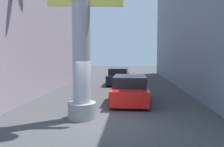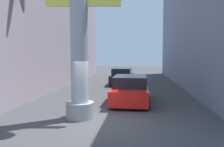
{
  "view_description": "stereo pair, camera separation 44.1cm",
  "coord_description": "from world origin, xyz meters",
  "px_view_note": "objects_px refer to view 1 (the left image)",
  "views": [
    {
      "loc": [
        1.03,
        -8.68,
        2.72
      ],
      "look_at": [
        0.0,
        3.3,
        1.76
      ],
      "focal_mm": 35.0,
      "sensor_mm": 36.0,
      "label": 1
    },
    {
      "loc": [
        1.47,
        -8.63,
        2.72
      ],
      "look_at": [
        0.0,
        3.3,
        1.76
      ],
      "focal_mm": 35.0,
      "sensor_mm": 36.0,
      "label": 2
    }
  ],
  "objects_px": {
    "street_lamp": "(195,28)",
    "neon_sign_pole": "(81,5)",
    "car_lead": "(130,90)",
    "palm_tree_near_left": "(5,31)",
    "palm_tree_far_left": "(71,33)",
    "pedestrian_far_left": "(77,73)",
    "car_far": "(119,77)"
  },
  "relations": [
    {
      "from": "palm_tree_far_left",
      "to": "pedestrian_far_left",
      "type": "distance_m",
      "value": 6.42
    },
    {
      "from": "street_lamp",
      "to": "palm_tree_near_left",
      "type": "relative_size",
      "value": 1.18
    },
    {
      "from": "car_far",
      "to": "palm_tree_near_left",
      "type": "xyz_separation_m",
      "value": [
        -5.35,
        -10.04,
        3.28
      ]
    },
    {
      "from": "palm_tree_near_left",
      "to": "street_lamp",
      "type": "bearing_deg",
      "value": 22.19
    },
    {
      "from": "palm_tree_near_left",
      "to": "neon_sign_pole",
      "type": "bearing_deg",
      "value": -20.93
    },
    {
      "from": "palm_tree_far_left",
      "to": "neon_sign_pole",
      "type": "bearing_deg",
      "value": -73.25
    },
    {
      "from": "street_lamp",
      "to": "car_far",
      "type": "height_order",
      "value": "street_lamp"
    },
    {
      "from": "neon_sign_pole",
      "to": "street_lamp",
      "type": "xyz_separation_m",
      "value": [
        6.42,
        6.1,
        -0.21
      ]
    },
    {
      "from": "car_far",
      "to": "pedestrian_far_left",
      "type": "bearing_deg",
      "value": 160.12
    },
    {
      "from": "neon_sign_pole",
      "to": "pedestrian_far_left",
      "type": "height_order",
      "value": "neon_sign_pole"
    },
    {
      "from": "car_lead",
      "to": "palm_tree_far_left",
      "type": "height_order",
      "value": "palm_tree_far_left"
    },
    {
      "from": "car_lead",
      "to": "palm_tree_near_left",
      "type": "distance_m",
      "value": 7.48
    },
    {
      "from": "car_far",
      "to": "pedestrian_far_left",
      "type": "distance_m",
      "value": 4.83
    },
    {
      "from": "neon_sign_pole",
      "to": "pedestrian_far_left",
      "type": "xyz_separation_m",
      "value": [
        -3.59,
        13.36,
        -3.87
      ]
    },
    {
      "from": "street_lamp",
      "to": "pedestrian_far_left",
      "type": "xyz_separation_m",
      "value": [
        -10.01,
        7.26,
        -3.66
      ]
    },
    {
      "from": "palm_tree_far_left",
      "to": "pedestrian_far_left",
      "type": "bearing_deg",
      "value": -67.92
    },
    {
      "from": "palm_tree_near_left",
      "to": "palm_tree_far_left",
      "type": "relative_size",
      "value": 0.71
    },
    {
      "from": "palm_tree_near_left",
      "to": "palm_tree_far_left",
      "type": "bearing_deg",
      "value": 93.11
    },
    {
      "from": "palm_tree_near_left",
      "to": "palm_tree_far_left",
      "type": "xyz_separation_m",
      "value": [
        -0.86,
        15.8,
        1.6
      ]
    },
    {
      "from": "car_far",
      "to": "palm_tree_near_left",
      "type": "distance_m",
      "value": 11.84
    },
    {
      "from": "palm_tree_near_left",
      "to": "palm_tree_far_left",
      "type": "distance_m",
      "value": 15.91
    },
    {
      "from": "street_lamp",
      "to": "palm_tree_far_left",
      "type": "bearing_deg",
      "value": 135.73
    },
    {
      "from": "car_lead",
      "to": "palm_tree_far_left",
      "type": "xyz_separation_m",
      "value": [
        -7.32,
        13.92,
        4.88
      ]
    },
    {
      "from": "palm_tree_far_left",
      "to": "pedestrian_far_left",
      "type": "height_order",
      "value": "palm_tree_far_left"
    },
    {
      "from": "street_lamp",
      "to": "neon_sign_pole",
      "type": "bearing_deg",
      "value": -136.46
    },
    {
      "from": "neon_sign_pole",
      "to": "car_lead",
      "type": "height_order",
      "value": "neon_sign_pole"
    },
    {
      "from": "neon_sign_pole",
      "to": "palm_tree_far_left",
      "type": "xyz_separation_m",
      "value": [
        -5.26,
        17.49,
        0.76
      ]
    },
    {
      "from": "car_lead",
      "to": "palm_tree_near_left",
      "type": "relative_size",
      "value": 0.71
    },
    {
      "from": "car_lead",
      "to": "car_far",
      "type": "relative_size",
      "value": 0.98
    },
    {
      "from": "palm_tree_near_left",
      "to": "pedestrian_far_left",
      "type": "bearing_deg",
      "value": 86.02
    },
    {
      "from": "car_far",
      "to": "palm_tree_near_left",
      "type": "height_order",
      "value": "palm_tree_near_left"
    },
    {
      "from": "car_lead",
      "to": "palm_tree_near_left",
      "type": "xyz_separation_m",
      "value": [
        -6.46,
        -1.88,
        3.28
      ]
    }
  ]
}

